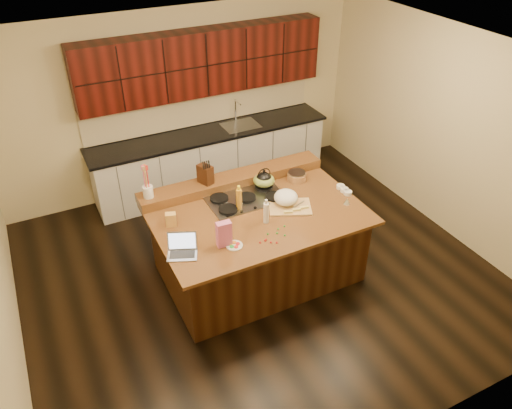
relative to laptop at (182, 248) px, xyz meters
name	(u,v)px	position (x,y,z in m)	size (l,w,h in m)	color
room	(258,181)	(1.02, 0.30, 0.37)	(5.52, 5.02, 2.72)	black
island	(258,243)	(1.02, 0.30, -0.51)	(2.40, 1.60, 0.92)	black
back_ledge	(233,180)	(1.02, 1.00, 0.00)	(2.40, 0.30, 0.12)	black
cooktop	(247,198)	(1.02, 0.60, -0.04)	(0.92, 0.52, 0.05)	gray
back_counter	(209,128)	(1.32, 2.52, 0.01)	(3.70, 0.66, 2.40)	silver
kettle	(264,179)	(1.32, 0.73, 0.08)	(0.20, 0.20, 0.18)	black
green_bowl	(264,180)	(1.32, 0.73, 0.06)	(0.26, 0.26, 0.15)	olive
laptop	(182,248)	(0.00, 0.00, 0.00)	(0.37, 0.34, 0.21)	#B7B7BC
oil_bottle	(239,200)	(0.86, 0.45, 0.08)	(0.07, 0.07, 0.27)	#BB8121
vinegar_bottle	(266,213)	(1.02, 0.09, 0.07)	(0.06, 0.06, 0.25)	silver
wooden_tray	(287,200)	(1.39, 0.27, 0.03)	(0.58, 0.52, 0.20)	tan
ramekin_a	(344,190)	(2.17, 0.23, -0.03)	(0.10, 0.10, 0.04)	white
ramekin_b	(348,193)	(2.17, 0.15, -0.03)	(0.10, 0.10, 0.04)	white
ramekin_c	(341,187)	(2.17, 0.31, -0.03)	(0.10, 0.10, 0.04)	white
strainer_bowl	(297,177)	(1.79, 0.73, -0.01)	(0.24, 0.24, 0.09)	#996B3F
kitchen_timer	(347,201)	(2.04, -0.01, -0.02)	(0.08, 0.08, 0.07)	silver
pink_bag	(224,234)	(0.44, -0.08, 0.09)	(0.16, 0.08, 0.29)	#CE6193
candy_plate	(234,246)	(0.52, -0.14, -0.05)	(0.18, 0.18, 0.01)	white
package_box	(171,219)	(0.05, 0.51, 0.02)	(0.11, 0.08, 0.16)	gold
utensil_crock	(148,192)	(-0.05, 1.00, 0.13)	(0.12, 0.12, 0.14)	white
knife_block	(205,174)	(0.66, 1.00, 0.18)	(0.12, 0.19, 0.23)	black
gumdrop_0	(271,242)	(0.89, -0.27, -0.05)	(0.02, 0.02, 0.02)	red
gumdrop_1	(277,233)	(1.03, -0.16, -0.05)	(0.02, 0.02, 0.02)	#198C26
gumdrop_2	(277,243)	(0.94, -0.30, -0.05)	(0.02, 0.02, 0.02)	red
gumdrop_3	(268,234)	(0.93, -0.12, -0.05)	(0.02, 0.02, 0.02)	#198C26
gumdrop_4	(260,243)	(0.79, -0.22, -0.05)	(0.02, 0.02, 0.02)	red
gumdrop_5	(285,235)	(1.08, -0.23, -0.05)	(0.02, 0.02, 0.02)	#198C26
gumdrop_6	(266,240)	(0.86, -0.20, -0.05)	(0.02, 0.02, 0.02)	red
gumdrop_7	(278,229)	(1.07, -0.10, -0.05)	(0.02, 0.02, 0.02)	#198C26
gumdrop_8	(265,241)	(0.85, -0.21, -0.05)	(0.02, 0.02, 0.02)	red
gumdrop_9	(284,226)	(1.16, -0.08, -0.05)	(0.02, 0.02, 0.02)	#198C26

